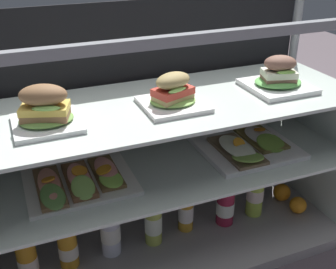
{
  "coord_description": "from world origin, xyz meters",
  "views": [
    {
      "loc": [
        -0.48,
        -1.16,
        1.11
      ],
      "look_at": [
        0.0,
        0.0,
        0.48
      ],
      "focal_mm": 45.1,
      "sensor_mm": 36.0,
      "label": 1
    }
  ],
  "objects_px": {
    "juice_bottle_front_second": "(68,245)",
    "plated_roll_sandwich_near_right_corner": "(174,95)",
    "juice_bottle_back_center": "(27,258)",
    "juice_bottle_front_fourth": "(225,206)",
    "plated_roll_sandwich_near_left_corner": "(45,110)",
    "juice_bottle_front_right_end": "(256,194)",
    "open_sandwich_tray_mid_right": "(248,146)",
    "plated_roll_sandwich_left_of_center": "(278,78)",
    "orange_fruit_near_left_post": "(298,205)",
    "juice_bottle_front_middle": "(186,210)",
    "juice_bottle_near_post": "(153,220)",
    "open_sandwich_tray_center": "(79,180)",
    "orange_fruit_beside_bottles": "(282,192)",
    "juice_bottle_front_left_end": "(110,229)"
  },
  "relations": [
    {
      "from": "juice_bottle_front_second",
      "to": "plated_roll_sandwich_near_right_corner",
      "type": "bearing_deg",
      "value": -5.07
    },
    {
      "from": "juice_bottle_back_center",
      "to": "orange_fruit_beside_bottles",
      "type": "distance_m",
      "value": 1.05
    },
    {
      "from": "juice_bottle_front_second",
      "to": "plated_roll_sandwich_near_left_corner",
      "type": "bearing_deg",
      "value": -114.7
    },
    {
      "from": "orange_fruit_beside_bottles",
      "to": "open_sandwich_tray_mid_right",
      "type": "bearing_deg",
      "value": -166.62
    },
    {
      "from": "juice_bottle_front_second",
      "to": "juice_bottle_front_right_end",
      "type": "bearing_deg",
      "value": 0.29
    },
    {
      "from": "plated_roll_sandwich_near_left_corner",
      "to": "open_sandwich_tray_mid_right",
      "type": "relative_size",
      "value": 0.55
    },
    {
      "from": "juice_bottle_front_second",
      "to": "juice_bottle_front_fourth",
      "type": "distance_m",
      "value": 0.61
    },
    {
      "from": "open_sandwich_tray_mid_right",
      "to": "juice_bottle_front_second",
      "type": "xyz_separation_m",
      "value": [
        -0.68,
        0.01,
        -0.25
      ]
    },
    {
      "from": "juice_bottle_front_second",
      "to": "orange_fruit_beside_bottles",
      "type": "bearing_deg",
      "value": 2.59
    },
    {
      "from": "juice_bottle_front_fourth",
      "to": "orange_fruit_near_left_post",
      "type": "distance_m",
      "value": 0.32
    },
    {
      "from": "juice_bottle_front_fourth",
      "to": "orange_fruit_near_left_post",
      "type": "height_order",
      "value": "juice_bottle_front_fourth"
    },
    {
      "from": "juice_bottle_front_right_end",
      "to": "juice_bottle_front_second",
      "type": "bearing_deg",
      "value": -179.71
    },
    {
      "from": "plated_roll_sandwich_left_of_center",
      "to": "orange_fruit_near_left_post",
      "type": "xyz_separation_m",
      "value": [
        0.15,
        -0.03,
        -0.55
      ]
    },
    {
      "from": "plated_roll_sandwich_near_left_corner",
      "to": "juice_bottle_back_center",
      "type": "distance_m",
      "value": 0.53
    },
    {
      "from": "orange_fruit_beside_bottles",
      "to": "orange_fruit_near_left_post",
      "type": "relative_size",
      "value": 1.06
    },
    {
      "from": "open_sandwich_tray_center",
      "to": "juice_bottle_back_center",
      "type": "distance_m",
      "value": 0.32
    },
    {
      "from": "plated_roll_sandwich_near_left_corner",
      "to": "juice_bottle_front_second",
      "type": "distance_m",
      "value": 0.51
    },
    {
      "from": "open_sandwich_tray_mid_right",
      "to": "juice_bottle_front_right_end",
      "type": "bearing_deg",
      "value": 14.14
    },
    {
      "from": "open_sandwich_tray_mid_right",
      "to": "juice_bottle_front_left_end",
      "type": "distance_m",
      "value": 0.58
    },
    {
      "from": "plated_roll_sandwich_near_right_corner",
      "to": "juice_bottle_front_second",
      "type": "relative_size",
      "value": 0.88
    },
    {
      "from": "plated_roll_sandwich_left_of_center",
      "to": "juice_bottle_front_left_end",
      "type": "xyz_separation_m",
      "value": [
        -0.62,
        0.04,
        -0.48
      ]
    },
    {
      "from": "plated_roll_sandwich_near_left_corner",
      "to": "juice_bottle_front_middle",
      "type": "xyz_separation_m",
      "value": [
        0.46,
        0.05,
        -0.51
      ]
    },
    {
      "from": "juice_bottle_back_center",
      "to": "orange_fruit_beside_bottles",
      "type": "bearing_deg",
      "value": 2.53
    },
    {
      "from": "juice_bottle_front_second",
      "to": "juice_bottle_front_fourth",
      "type": "xyz_separation_m",
      "value": [
        0.61,
        0.0,
        -0.01
      ]
    },
    {
      "from": "juice_bottle_front_left_end",
      "to": "juice_bottle_front_second",
      "type": "bearing_deg",
      "value": -176.56
    },
    {
      "from": "open_sandwich_tray_mid_right",
      "to": "juice_bottle_front_left_end",
      "type": "xyz_separation_m",
      "value": [
        -0.53,
        0.02,
        -0.23
      ]
    },
    {
      "from": "plated_roll_sandwich_near_right_corner",
      "to": "juice_bottle_back_center",
      "type": "xyz_separation_m",
      "value": [
        -0.51,
        0.03,
        -0.51
      ]
    },
    {
      "from": "juice_bottle_front_middle",
      "to": "orange_fruit_beside_bottles",
      "type": "distance_m",
      "value": 0.46
    },
    {
      "from": "juice_bottle_back_center",
      "to": "orange_fruit_near_left_post",
      "type": "xyz_separation_m",
      "value": [
        1.05,
        -0.05,
        -0.05
      ]
    },
    {
      "from": "open_sandwich_tray_center",
      "to": "juice_bottle_front_second",
      "type": "distance_m",
      "value": 0.26
    },
    {
      "from": "plated_roll_sandwich_near_right_corner",
      "to": "open_sandwich_tray_center",
      "type": "xyz_separation_m",
      "value": [
        -0.31,
        0.03,
        -0.25
      ]
    },
    {
      "from": "juice_bottle_front_second",
      "to": "juice_bottle_front_right_end",
      "type": "height_order",
      "value": "juice_bottle_front_right_end"
    },
    {
      "from": "orange_fruit_near_left_post",
      "to": "plated_roll_sandwich_left_of_center",
      "type": "bearing_deg",
      "value": 168.55
    },
    {
      "from": "orange_fruit_beside_bottles",
      "to": "juice_bottle_front_second",
      "type": "bearing_deg",
      "value": -177.41
    },
    {
      "from": "open_sandwich_tray_center",
      "to": "juice_bottle_near_post",
      "type": "height_order",
      "value": "open_sandwich_tray_center"
    },
    {
      "from": "juice_bottle_front_middle",
      "to": "orange_fruit_near_left_post",
      "type": "distance_m",
      "value": 0.48
    },
    {
      "from": "open_sandwich_tray_center",
      "to": "open_sandwich_tray_mid_right",
      "type": "bearing_deg",
      "value": -0.98
    },
    {
      "from": "juice_bottle_near_post",
      "to": "juice_bottle_front_middle",
      "type": "height_order",
      "value": "juice_bottle_near_post"
    },
    {
      "from": "juice_bottle_front_left_end",
      "to": "juice_bottle_front_right_end",
      "type": "xyz_separation_m",
      "value": [
        0.6,
        -0.01,
        -0.01
      ]
    },
    {
      "from": "juice_bottle_back_center",
      "to": "juice_bottle_front_right_end",
      "type": "bearing_deg",
      "value": 0.56
    },
    {
      "from": "juice_bottle_back_center",
      "to": "juice_bottle_near_post",
      "type": "distance_m",
      "value": 0.45
    },
    {
      "from": "juice_bottle_front_second",
      "to": "open_sandwich_tray_mid_right",
      "type": "bearing_deg",
      "value": -1.18
    },
    {
      "from": "open_sandwich_tray_center",
      "to": "juice_bottle_front_middle",
      "type": "relative_size",
      "value": 1.6
    },
    {
      "from": "juice_bottle_front_left_end",
      "to": "juice_bottle_front_fourth",
      "type": "bearing_deg",
      "value": -1.04
    },
    {
      "from": "juice_bottle_front_left_end",
      "to": "juice_bottle_front_right_end",
      "type": "bearing_deg",
      "value": -0.51
    },
    {
      "from": "open_sandwich_tray_mid_right",
      "to": "juice_bottle_front_right_end",
      "type": "distance_m",
      "value": 0.25
    },
    {
      "from": "plated_roll_sandwich_near_left_corner",
      "to": "juice_bottle_front_right_end",
      "type": "distance_m",
      "value": 0.91
    },
    {
      "from": "juice_bottle_front_left_end",
      "to": "juice_bottle_front_middle",
      "type": "xyz_separation_m",
      "value": [
        0.3,
        0.02,
        -0.02
      ]
    },
    {
      "from": "juice_bottle_front_fourth",
      "to": "plated_roll_sandwich_near_right_corner",
      "type": "bearing_deg",
      "value": -171.79
    },
    {
      "from": "orange_fruit_beside_bottles",
      "to": "open_sandwich_tray_center",
      "type": "bearing_deg",
      "value": -176.99
    }
  ]
}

